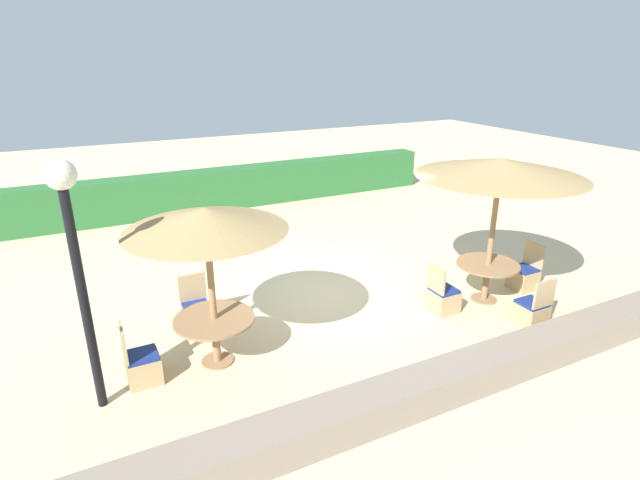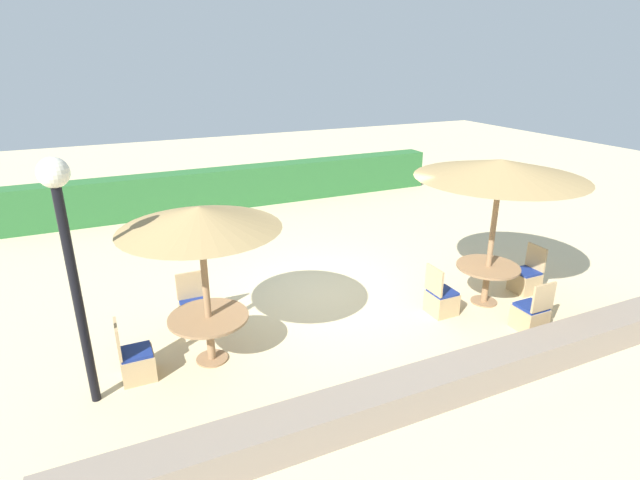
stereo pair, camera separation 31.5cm
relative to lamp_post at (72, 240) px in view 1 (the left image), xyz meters
The scene contains 13 objects.
ground_plane 5.17m from the lamp_post, 19.56° to the left, with size 40.00×40.00×0.00m, color beige.
hedge_row 9.34m from the lamp_post, 61.79° to the left, with size 13.00×0.70×1.19m, color #2D6B33.
stone_border 5.20m from the lamp_post, 23.95° to the right, with size 10.00×0.56×0.47m, color gray.
lamp_post is the anchor object (origin of this frame).
parasol_front_right 6.76m from the lamp_post, ahead, with size 2.94×2.94×2.72m.
round_table_front_right 6.98m from the lamp_post, ahead, with size 1.14×1.14×0.75m.
patio_chair_front_right_east 8.07m from the lamp_post, ahead, with size 0.46×0.46×0.93m.
patio_chair_front_right_west 6.11m from the lamp_post, ahead, with size 0.46×0.46×0.93m.
patio_chair_front_right_south 7.16m from the lamp_post, ahead, with size 0.46×0.46×0.93m.
parasol_front_left 1.67m from the lamp_post, ahead, with size 2.28×2.28×2.45m.
round_table_front_left 2.41m from the lamp_post, ahead, with size 1.19×1.19×0.75m.
patio_chair_front_left_west 2.18m from the lamp_post, 25.98° to the left, with size 0.46×0.46×0.93m.
patio_chair_front_left_north 2.99m from the lamp_post, 40.59° to the left, with size 0.46×0.46×0.93m.
Camera 1 is at (-4.19, -7.74, 4.42)m, focal length 28.00 mm.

